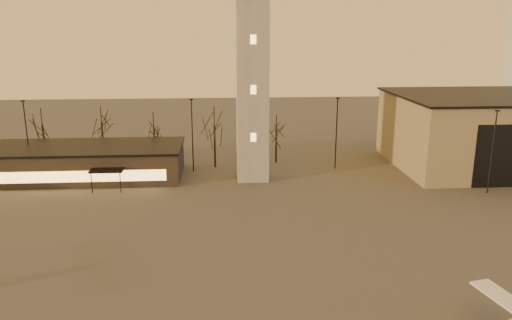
# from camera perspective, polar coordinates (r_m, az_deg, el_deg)

# --- Properties ---
(ground) EXTENTS (220.00, 220.00, 0.00)m
(ground) POSITION_cam_1_polar(r_m,az_deg,el_deg) (38.65, 2.49, -15.12)
(ground) COLOR #4A4744
(ground) RESTS_ON ground
(control_tower) EXTENTS (6.80, 6.80, 32.60)m
(control_tower) POSITION_cam_1_polar(r_m,az_deg,el_deg) (63.46, -0.43, 12.14)
(control_tower) COLOR gray
(control_tower) RESTS_ON ground
(hangar) EXTENTS (30.60, 20.60, 10.30)m
(hangar) POSITION_cam_1_polar(r_m,az_deg,el_deg) (79.48, 26.31, 3.03)
(hangar) COLOR #948261
(hangar) RESTS_ON ground
(terminal) EXTENTS (25.40, 12.20, 4.30)m
(terminal) POSITION_cam_1_polar(r_m,az_deg,el_deg) (69.83, -18.83, -0.19)
(terminal) COLOR black
(terminal) RESTS_ON ground
(light_poles) EXTENTS (58.50, 12.25, 10.14)m
(light_poles) POSITION_cam_1_polar(r_m,az_deg,el_deg) (65.90, -0.03, 2.66)
(light_poles) COLOR black
(light_poles) RESTS_ON ground
(tree_row) EXTENTS (37.20, 9.20, 8.80)m
(tree_row) POSITION_cam_1_polar(r_m,az_deg,el_deg) (74.28, -11.50, 4.17)
(tree_row) COLOR black
(tree_row) RESTS_ON ground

